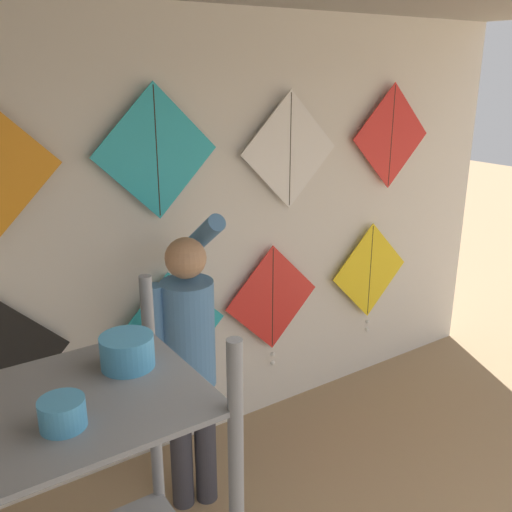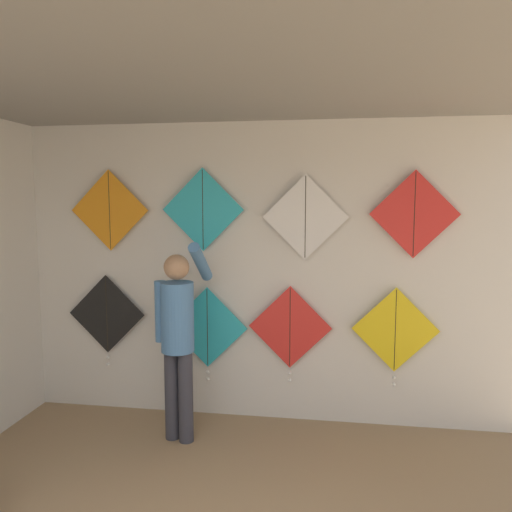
% 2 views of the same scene
% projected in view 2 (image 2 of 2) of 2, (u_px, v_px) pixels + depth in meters
% --- Properties ---
extents(back_panel, '(5.09, 0.06, 2.80)m').
position_uv_depth(back_panel, '(249.00, 273.00, 4.72)').
color(back_panel, silver).
rests_on(back_panel, ground).
extents(ceiling_slab, '(5.09, 4.03, 0.04)m').
position_uv_depth(ceiling_slab, '(203.00, 75.00, 2.94)').
color(ceiling_slab, gray).
extents(shopkeeper, '(0.43, 0.56, 1.74)m').
position_uv_depth(shopkeeper, '(178.00, 330.00, 4.27)').
color(shopkeeper, '#383842').
rests_on(shopkeeper, ground).
extents(kite_0, '(0.77, 0.04, 0.91)m').
position_uv_depth(kite_0, '(107.00, 316.00, 4.89)').
color(kite_0, black).
extents(kite_1, '(0.77, 0.04, 0.91)m').
position_uv_depth(kite_1, '(207.00, 329.00, 4.75)').
color(kite_1, '#28B2C6').
extents(kite_2, '(0.77, 0.04, 0.91)m').
position_uv_depth(kite_2, '(290.00, 329.00, 4.62)').
color(kite_2, red).
extents(kite_3, '(0.77, 0.04, 0.91)m').
position_uv_depth(kite_3, '(395.00, 332.00, 4.48)').
color(kite_3, yellow).
extents(kite_4, '(0.77, 0.01, 0.77)m').
position_uv_depth(kite_4, '(110.00, 210.00, 4.76)').
color(kite_4, orange).
extents(kite_5, '(0.77, 0.01, 0.77)m').
position_uv_depth(kite_5, '(203.00, 210.00, 4.62)').
color(kite_5, '#28B2C6').
extents(kite_6, '(0.77, 0.01, 0.77)m').
position_uv_depth(kite_6, '(305.00, 217.00, 4.49)').
color(kite_6, white).
extents(kite_7, '(0.77, 0.01, 0.77)m').
position_uv_depth(kite_7, '(414.00, 214.00, 4.34)').
color(kite_7, red).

